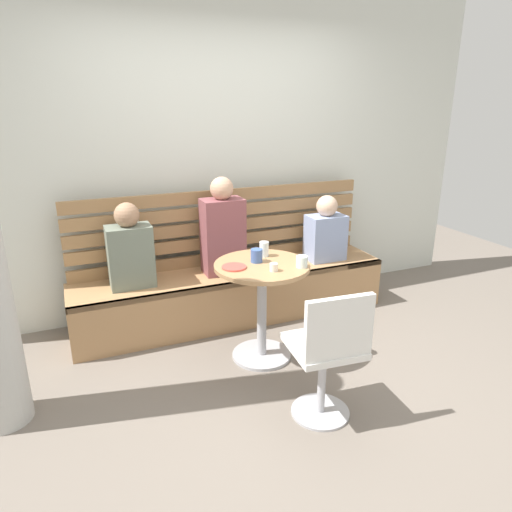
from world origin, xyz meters
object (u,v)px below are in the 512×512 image
object	(u,v)px
cup_water_clear	(264,249)
cup_mug_blue	(257,256)
booth_bench	(234,295)
plate_small	(234,267)
cafe_table	(262,293)
cup_glass_short	(302,262)
person_child_left	(326,232)
cup_espresso_small	(274,267)
person_child_middle	(130,250)
white_chair	(328,352)
person_adult	(223,230)

from	to	relation	value
cup_water_clear	cup_mug_blue	size ratio (longest dim) A/B	1.16
booth_bench	plate_small	xyz separation A→B (m)	(-0.24, -0.69, 0.52)
cup_water_clear	cafe_table	bearing A→B (deg)	-118.66
cup_mug_blue	cup_glass_short	distance (m)	0.33
person_child_left	cup_mug_blue	distance (m)	1.12
cup_glass_short	plate_small	distance (m)	0.47
cup_espresso_small	person_child_middle	bearing A→B (deg)	133.88
cafe_table	white_chair	xyz separation A→B (m)	(0.06, -0.81, -0.05)
booth_bench	cup_water_clear	distance (m)	0.79
cafe_table	white_chair	bearing A→B (deg)	-85.48
cup_mug_blue	cup_glass_short	xyz separation A→B (m)	(0.25, -0.22, -0.01)
cup_water_clear	cup_mug_blue	distance (m)	0.14
person_adult	cup_glass_short	world-z (taller)	person_adult
white_chair	plate_small	size ratio (longest dim) A/B	5.00
white_chair	cup_water_clear	xyz separation A→B (m)	(0.02, 0.96, 0.33)
person_child_middle	plate_small	size ratio (longest dim) A/B	3.92
person_child_middle	cup_espresso_small	xyz separation A→B (m)	(0.82, -0.86, 0.03)
cafe_table	cup_mug_blue	world-z (taller)	cup_mug_blue
person_adult	cup_water_clear	xyz separation A→B (m)	(0.13, -0.56, -0.01)
cup_water_clear	cup_espresso_small	bearing A→B (deg)	-101.92
white_chair	person_child_left	distance (m)	1.72
person_child_left	cup_glass_short	size ratio (longest dim) A/B	7.40
person_adult	plate_small	distance (m)	0.73
booth_bench	cafe_table	size ratio (longest dim) A/B	3.65
cup_glass_short	cup_mug_blue	bearing A→B (deg)	138.58
person_child_middle	cup_glass_short	distance (m)	1.35
cup_espresso_small	plate_small	bearing A→B (deg)	144.09
cup_mug_blue	plate_small	bearing A→B (deg)	-164.58
cafe_table	cup_mug_blue	bearing A→B (deg)	111.27
cafe_table	cup_glass_short	xyz separation A→B (m)	(0.23, -0.17, 0.26)
person_child_left	person_adult	bearing A→B (deg)	177.26
white_chair	person_adult	world-z (taller)	person_adult
white_chair	cup_glass_short	distance (m)	0.74
booth_bench	plate_small	distance (m)	0.90
cup_mug_blue	booth_bench	bearing A→B (deg)	85.35
person_child_middle	cup_mug_blue	xyz separation A→B (m)	(0.79, -0.64, 0.05)
person_child_left	person_child_middle	size ratio (longest dim) A/B	0.89
cafe_table	person_adult	size ratio (longest dim) A/B	0.91
white_chair	person_child_left	xyz separation A→B (m)	(0.85, 1.47, 0.23)
cafe_table	cup_water_clear	distance (m)	0.32
cafe_table	cup_glass_short	size ratio (longest dim) A/B	9.25
white_chair	booth_bench	bearing A→B (deg)	91.25
cup_espresso_small	cup_glass_short	bearing A→B (deg)	-0.79
booth_bench	person_child_middle	world-z (taller)	person_child_middle
booth_bench	cafe_table	bearing A→B (deg)	-92.64
cup_glass_short	white_chair	bearing A→B (deg)	-104.08
person_adult	booth_bench	bearing A→B (deg)	-16.10
person_adult	cafe_table	bearing A→B (deg)	-86.16
booth_bench	person_child_left	bearing A→B (deg)	-1.51
person_child_middle	cup_glass_short	xyz separation A→B (m)	(1.04, -0.86, 0.04)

